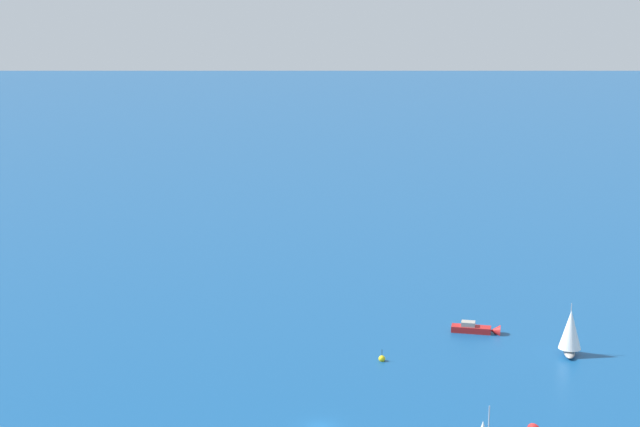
% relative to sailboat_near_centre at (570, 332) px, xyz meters
% --- Properties ---
extents(ground_plane, '(2000.00, 2000.00, 0.00)m').
position_rel_sailboat_near_centre_xyz_m(ground_plane, '(-24.81, -42.74, -3.91)').
color(ground_plane, navy).
extents(sailboat_near_centre, '(4.39, 6.89, 8.57)m').
position_rel_sailboat_near_centre_xyz_m(sailboat_near_centre, '(0.00, 0.00, 0.00)').
color(sailboat_near_centre, '#9E9993').
rests_on(sailboat_near_centre, ground_plane).
extents(motorboat_far_stbd, '(8.79, 4.08, 2.47)m').
position_rel_sailboat_near_centre_xyz_m(motorboat_far_stbd, '(-16.68, 4.23, -3.24)').
color(motorboat_far_stbd, '#B21E1E').
rests_on(motorboat_far_stbd, ground_plane).
extents(marker_buoy, '(1.10, 1.10, 2.10)m').
position_rel_sailboat_near_centre_xyz_m(marker_buoy, '(-26.68, -16.02, -3.52)').
color(marker_buoy, yellow).
rests_on(marker_buoy, ground_plane).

